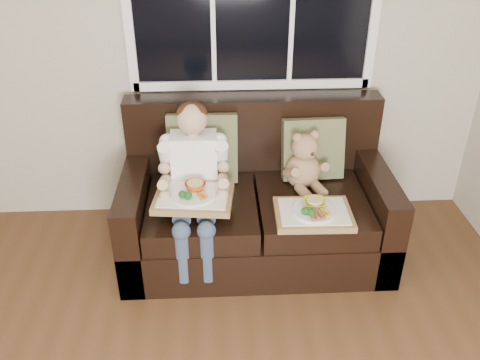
{
  "coord_description": "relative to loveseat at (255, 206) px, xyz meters",
  "views": [
    {
      "loc": [
        0.4,
        -0.79,
        2.18
      ],
      "look_at": [
        0.53,
        1.85,
        0.62
      ],
      "focal_mm": 38.0,
      "sensor_mm": 36.0,
      "label": 1
    }
  ],
  "objects": [
    {
      "name": "room_walls",
      "position": [
        -0.64,
        -2.02,
        1.28
      ],
      "size": [
        4.52,
        5.02,
        2.71
      ],
      "color": "#BCB19C",
      "rests_on": "ground"
    },
    {
      "name": "loveseat",
      "position": [
        0.0,
        0.0,
        0.0
      ],
      "size": [
        1.7,
        0.92,
        0.96
      ],
      "color": "black",
      "rests_on": "ground"
    },
    {
      "name": "pillow_left",
      "position": [
        -0.34,
        0.15,
        0.37
      ],
      "size": [
        0.46,
        0.21,
        0.47
      ],
      "rotation": [
        -0.21,
        0.0,
        -0.02
      ],
      "color": "#61663F",
      "rests_on": "loveseat"
    },
    {
      "name": "pillow_right",
      "position": [
        0.39,
        0.15,
        0.34
      ],
      "size": [
        0.42,
        0.21,
        0.42
      ],
      "rotation": [
        -0.21,
        0.0,
        0.05
      ],
      "color": "#61663F",
      "rests_on": "loveseat"
    },
    {
      "name": "child",
      "position": [
        -0.39,
        -0.12,
        0.35
      ],
      "size": [
        0.41,
        0.61,
        0.94
      ],
      "color": "white",
      "rests_on": "loveseat"
    },
    {
      "name": "teddy_bear",
      "position": [
        0.31,
        0.02,
        0.3
      ],
      "size": [
        0.28,
        0.33,
        0.4
      ],
      "rotation": [
        0.0,
        0.0,
        0.29
      ],
      "color": "#9E7354",
      "rests_on": "loveseat"
    },
    {
      "name": "tray_left",
      "position": [
        -0.39,
        -0.28,
        0.27
      ],
      "size": [
        0.49,
        0.4,
        0.1
      ],
      "rotation": [
        0.0,
        0.0,
        -0.12
      ],
      "color": "#A07548",
      "rests_on": "child"
    },
    {
      "name": "tray_right",
      "position": [
        0.32,
        -0.34,
        0.17
      ],
      "size": [
        0.46,
        0.36,
        0.1
      ],
      "rotation": [
        0.0,
        0.0,
        -0.02
      ],
      "color": "#A07548",
      "rests_on": "loveseat"
    }
  ]
}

